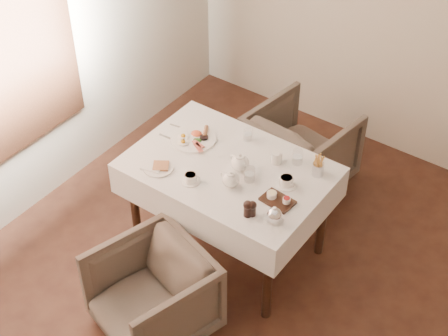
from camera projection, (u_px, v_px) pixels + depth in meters
table at (228, 180)px, 4.46m from camera, size 1.28×0.88×0.75m
armchair_near at (152, 295)px, 4.17m from camera, size 0.80×0.81×0.60m
armchair_far at (301, 148)px, 5.21m from camera, size 0.78×0.79×0.64m
breakfast_plate at (194, 138)px, 4.59m from camera, size 0.31×0.31×0.04m
side_plate at (157, 167)px, 4.36m from camera, size 0.21×0.20×0.02m
teapot_centre at (240, 162)px, 4.32m from camera, size 0.18×0.15×0.13m
teapot_front at (231, 179)px, 4.20m from camera, size 0.15×0.12×0.12m
creamer at (277, 157)px, 4.38m from camera, size 0.09×0.09×0.08m
teacup_near at (191, 178)px, 4.25m from camera, size 0.12×0.12×0.06m
teacup_far at (286, 182)px, 4.23m from camera, size 0.13×0.13×0.06m
glass_left at (248, 134)px, 4.56m from camera, size 0.08×0.08×0.09m
glass_mid at (250, 174)px, 4.25m from camera, size 0.07×0.07×0.10m
glass_right at (298, 157)px, 4.38m from camera, size 0.09×0.09×0.10m
condiment_board at (278, 200)px, 4.12m from camera, size 0.21×0.15×0.05m
pepper_mill_left at (248, 209)px, 4.00m from camera, size 0.07×0.07×0.11m
pepper_mill_right at (252, 208)px, 4.01m from camera, size 0.06×0.06×0.11m
silver_pot at (274, 214)px, 3.96m from camera, size 0.13×0.11×0.12m
fries_cup at (318, 166)px, 4.28m from camera, size 0.07×0.07×0.16m
cutlery_fork at (181, 128)px, 4.69m from camera, size 0.17×0.04×0.00m
cutlery_knife at (171, 139)px, 4.59m from camera, size 0.20×0.03×0.00m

